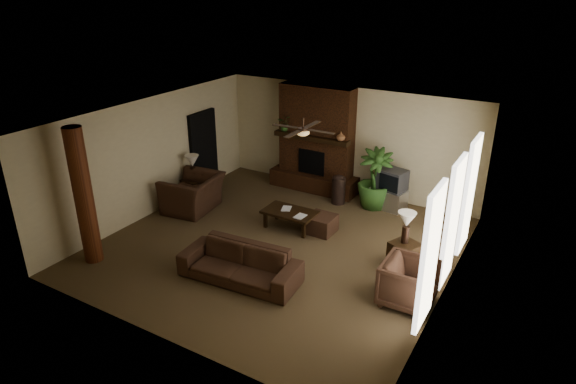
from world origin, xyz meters
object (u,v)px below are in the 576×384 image
Objects in this scene: tv_stand at (388,198)px; lamp_left at (192,163)px; sofa at (240,259)px; armchair_right at (409,281)px; floor_vase at (339,187)px; floor_plant at (374,191)px; armchair_left at (192,188)px; ottoman at (321,224)px; side_table_left at (194,189)px; lamp_right at (407,222)px; side_table_right at (404,256)px; coffee_table at (290,213)px; log_column at (84,197)px.

lamp_left is (-4.51, -2.02, 0.75)m from tv_stand.
sofa is 3.10m from armchair_right.
floor_vase is 1.18× the size of lamp_left.
armchair_right is at bearing -60.22° from floor_plant.
ottoman is at bearing 91.53° from armchair_left.
side_table_left is (-6.18, 1.61, -0.18)m from armchair_right.
armchair_right reaches higher than sofa.
lamp_right is at bearing -4.85° from lamp_left.
lamp_left is at bearing -155.62° from floor_plant.
lamp_right is (2.06, -0.51, 0.80)m from ottoman.
coffee_table is at bearing 173.10° from side_table_right.
lamp_left is 1.00× the size of lamp_right.
side_table_right is (1.58, -2.40, -0.15)m from floor_plant.
sofa is at bearing -91.72° from floor_vase.
side_table_left is at bearing 74.85° from armchair_right.
floor_plant reaches higher than ottoman.
sofa is 4.17× the size of side_table_left.
armchair_left is 5.34m from lamp_right.
tv_stand is 1.31× the size of lamp_right.
coffee_table is 2.00× the size of ottoman.
sofa is at bearing -96.27° from tv_stand.
lamp_left is 5.74m from lamp_right.
side_table_left is at bearing 137.72° from sofa.
armchair_right is at bearing -48.72° from floor_vase.
side_table_right is at bearing -41.56° from floor_vase.
armchair_right is 1.20m from side_table_right.
armchair_left is 4.84m from tv_stand.
floor_plant is (0.52, 1.87, 0.22)m from ottoman.
side_table_left is 5.79m from lamp_right.
log_column is at bearing -130.53° from coffee_table.
floor_vase is at bearing 138.38° from lamp_right.
sofa is at bearing -142.44° from side_table_right.
log_column is 4.31× the size of lamp_right.
coffee_table is 2.18× the size of side_table_left.
floor_plant is at bearing 29.25° from armchair_right.
tv_stand is at bearing 66.90° from ottoman.
lamp_left is at bearing -149.60° from armchair_left.
ottoman is 2.16m from side_table_right.
armchair_right reaches higher than ottoman.
log_column is 5.09× the size of side_table_right.
side_table_left is at bearing -149.73° from armchair_left.
lamp_right is (2.77, -0.32, 0.63)m from coffee_table.
floor_vase is (0.37, 1.81, 0.06)m from coffee_table.
side_table_right is (1.24, -2.53, 0.03)m from tv_stand.
sofa is 2.32m from coffee_table.
lamp_left is at bearing 175.15° from lamp_right.
side_table_right is at bearing 27.40° from log_column.
armchair_right is 3.54m from coffee_table.
side_table_right is at bearing -5.07° from side_table_left.
tv_stand is 1.31× the size of lamp_left.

